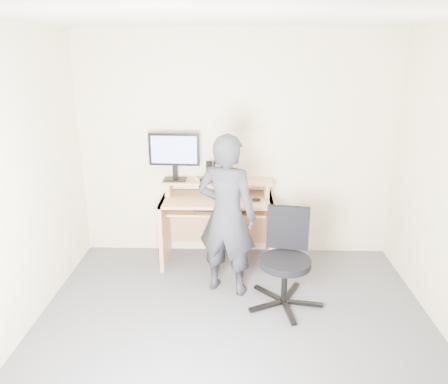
# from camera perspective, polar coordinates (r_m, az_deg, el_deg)

# --- Properties ---
(ground) EXTENTS (3.50, 3.50, 0.00)m
(ground) POSITION_cam_1_polar(r_m,az_deg,el_deg) (3.77, 1.29, -19.06)
(ground) COLOR #57575C
(ground) RESTS_ON ground
(back_wall) EXTENTS (3.50, 0.02, 2.50)m
(back_wall) POSITION_cam_1_polar(r_m,az_deg,el_deg) (4.86, 1.58, 5.93)
(back_wall) COLOR beige
(back_wall) RESTS_ON ground
(ceiling) EXTENTS (3.50, 3.50, 0.02)m
(ceiling) POSITION_cam_1_polar(r_m,az_deg,el_deg) (3.01, 1.65, 22.35)
(ceiling) COLOR white
(ceiling) RESTS_ON back_wall
(desk) EXTENTS (1.20, 0.60, 0.91)m
(desk) POSITION_cam_1_polar(r_m,az_deg,el_deg) (4.85, -0.86, -2.74)
(desk) COLOR tan
(desk) RESTS_ON ground
(monitor) EXTENTS (0.55, 0.15, 0.52)m
(monitor) POSITION_cam_1_polar(r_m,az_deg,el_deg) (4.74, -6.52, 5.16)
(monitor) COLOR black
(monitor) RESTS_ON desk
(external_drive) EXTENTS (0.08, 0.13, 0.20)m
(external_drive) POSITION_cam_1_polar(r_m,az_deg,el_deg) (4.77, -1.94, 2.73)
(external_drive) COLOR black
(external_drive) RESTS_ON desk
(travel_mug) EXTENTS (0.11, 0.11, 0.19)m
(travel_mug) POSITION_cam_1_polar(r_m,az_deg,el_deg) (4.78, -0.86, 2.72)
(travel_mug) COLOR #AEAEB3
(travel_mug) RESTS_ON desk
(smartphone) EXTENTS (0.11, 0.14, 0.01)m
(smartphone) POSITION_cam_1_polar(r_m,az_deg,el_deg) (4.78, 2.47, 1.55)
(smartphone) COLOR black
(smartphone) RESTS_ON desk
(charger) EXTENTS (0.05, 0.05, 0.03)m
(charger) POSITION_cam_1_polar(r_m,az_deg,el_deg) (4.73, -2.91, 1.54)
(charger) COLOR black
(charger) RESTS_ON desk
(headphones) EXTENTS (0.20, 0.20, 0.06)m
(headphones) POSITION_cam_1_polar(r_m,az_deg,el_deg) (4.87, -2.91, 1.89)
(headphones) COLOR silver
(headphones) RESTS_ON desk
(keyboard) EXTENTS (0.48, 0.24, 0.03)m
(keyboard) POSITION_cam_1_polar(r_m,az_deg,el_deg) (4.66, -1.09, -2.12)
(keyboard) COLOR black
(keyboard) RESTS_ON desk
(mouse) EXTENTS (0.10, 0.07, 0.04)m
(mouse) POSITION_cam_1_polar(r_m,az_deg,el_deg) (4.61, 4.24, -1.01)
(mouse) COLOR black
(mouse) RESTS_ON desk
(office_chair) EXTENTS (0.70, 0.70, 0.88)m
(office_chair) POSITION_cam_1_polar(r_m,az_deg,el_deg) (4.09, 8.11, -8.11)
(office_chair) COLOR black
(office_chair) RESTS_ON ground
(person) EXTENTS (0.66, 0.54, 1.57)m
(person) POSITION_cam_1_polar(r_m,az_deg,el_deg) (4.12, 0.36, -3.10)
(person) COLOR black
(person) RESTS_ON ground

